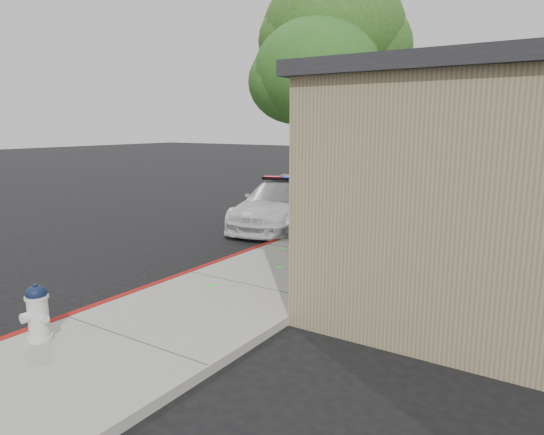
{
  "coord_description": "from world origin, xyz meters",
  "views": [
    {
      "loc": [
        7.17,
        -7.55,
        3.29
      ],
      "look_at": [
        0.89,
        2.03,
        1.11
      ],
      "focal_mm": 32.31,
      "sensor_mm": 36.0,
      "label": 1
    }
  ],
  "objects_px": {
    "street_tree_mid": "(334,39)",
    "police_car": "(281,203)",
    "street_tree_far": "(383,94)",
    "street_tree_near": "(317,79)",
    "fire_hydrant": "(38,312)"
  },
  "relations": [
    {
      "from": "street_tree_mid",
      "to": "street_tree_far",
      "type": "height_order",
      "value": "street_tree_mid"
    },
    {
      "from": "police_car",
      "to": "street_tree_near",
      "type": "height_order",
      "value": "street_tree_near"
    },
    {
      "from": "street_tree_far",
      "to": "street_tree_mid",
      "type": "bearing_deg",
      "value": -85.21
    },
    {
      "from": "fire_hydrant",
      "to": "street_tree_mid",
      "type": "relative_size",
      "value": 0.12
    },
    {
      "from": "police_car",
      "to": "fire_hydrant",
      "type": "distance_m",
      "value": 9.72
    },
    {
      "from": "street_tree_mid",
      "to": "police_car",
      "type": "bearing_deg",
      "value": 154.33
    },
    {
      "from": "street_tree_near",
      "to": "street_tree_mid",
      "type": "bearing_deg",
      "value": 99.43
    },
    {
      "from": "street_tree_near",
      "to": "street_tree_far",
      "type": "relative_size",
      "value": 1.01
    },
    {
      "from": "street_tree_mid",
      "to": "street_tree_far",
      "type": "relative_size",
      "value": 1.27
    },
    {
      "from": "police_car",
      "to": "street_tree_far",
      "type": "xyz_separation_m",
      "value": [
        1.93,
        3.67,
        3.6
      ]
    },
    {
      "from": "street_tree_near",
      "to": "street_tree_far",
      "type": "distance_m",
      "value": 6.17
    },
    {
      "from": "fire_hydrant",
      "to": "street_tree_near",
      "type": "height_order",
      "value": "street_tree_near"
    },
    {
      "from": "street_tree_far",
      "to": "police_car",
      "type": "bearing_deg",
      "value": -117.76
    },
    {
      "from": "police_car",
      "to": "street_tree_far",
      "type": "relative_size",
      "value": 0.99
    },
    {
      "from": "street_tree_near",
      "to": "street_tree_mid",
      "type": "height_order",
      "value": "street_tree_mid"
    }
  ]
}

